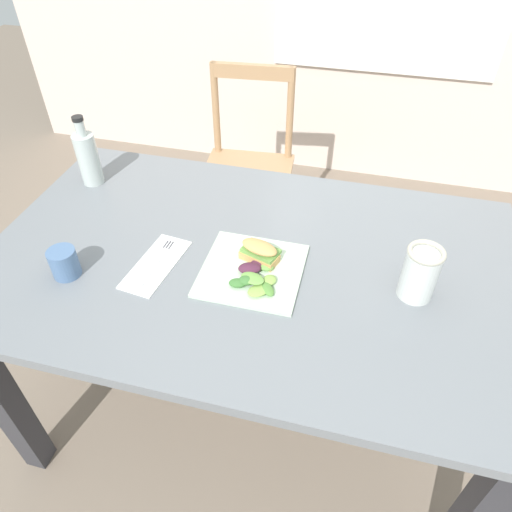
{
  "coord_description": "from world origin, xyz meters",
  "views": [
    {
      "loc": [
        0.15,
        -0.78,
        1.58
      ],
      "look_at": [
        -0.08,
        0.11,
        0.76
      ],
      "focal_mm": 32.76,
      "sensor_mm": 36.0,
      "label": 1
    }
  ],
  "objects_px": {
    "fork_on_napkin": "(159,259)",
    "cup_extra_side": "(64,263)",
    "chair_wooden_far": "(248,169)",
    "bottle_cold_brew": "(89,160)",
    "mason_jar_iced_tea": "(419,275)",
    "dining_table": "(250,287)",
    "plate_lunch": "(252,270)",
    "sandwich_half_front": "(260,251)"
  },
  "relations": [
    {
      "from": "mason_jar_iced_tea",
      "to": "bottle_cold_brew",
      "type": "bearing_deg",
      "value": 165.56
    },
    {
      "from": "dining_table",
      "to": "chair_wooden_far",
      "type": "bearing_deg",
      "value": 105.65
    },
    {
      "from": "plate_lunch",
      "to": "mason_jar_iced_tea",
      "type": "bearing_deg",
      "value": 3.29
    },
    {
      "from": "sandwich_half_front",
      "to": "bottle_cold_brew",
      "type": "height_order",
      "value": "bottle_cold_brew"
    },
    {
      "from": "cup_extra_side",
      "to": "chair_wooden_far",
      "type": "bearing_deg",
      "value": 80.22
    },
    {
      "from": "chair_wooden_far",
      "to": "cup_extra_side",
      "type": "relative_size",
      "value": 11.25
    },
    {
      "from": "fork_on_napkin",
      "to": "mason_jar_iced_tea",
      "type": "xyz_separation_m",
      "value": [
        0.66,
        0.04,
        0.06
      ]
    },
    {
      "from": "dining_table",
      "to": "chair_wooden_far",
      "type": "relative_size",
      "value": 1.64
    },
    {
      "from": "dining_table",
      "to": "mason_jar_iced_tea",
      "type": "bearing_deg",
      "value": -3.85
    },
    {
      "from": "dining_table",
      "to": "fork_on_napkin",
      "type": "height_order",
      "value": "fork_on_napkin"
    },
    {
      "from": "fork_on_napkin",
      "to": "cup_extra_side",
      "type": "distance_m",
      "value": 0.23
    },
    {
      "from": "chair_wooden_far",
      "to": "fork_on_napkin",
      "type": "bearing_deg",
      "value": -88.75
    },
    {
      "from": "dining_table",
      "to": "cup_extra_side",
      "type": "relative_size",
      "value": 18.5
    },
    {
      "from": "bottle_cold_brew",
      "to": "mason_jar_iced_tea",
      "type": "xyz_separation_m",
      "value": [
        1.02,
        -0.26,
        -0.02
      ]
    },
    {
      "from": "chair_wooden_far",
      "to": "bottle_cold_brew",
      "type": "distance_m",
      "value": 0.84
    },
    {
      "from": "chair_wooden_far",
      "to": "plate_lunch",
      "type": "height_order",
      "value": "chair_wooden_far"
    },
    {
      "from": "cup_extra_side",
      "to": "plate_lunch",
      "type": "bearing_deg",
      "value": 15.3
    },
    {
      "from": "fork_on_napkin",
      "to": "cup_extra_side",
      "type": "bearing_deg",
      "value": -153.01
    },
    {
      "from": "plate_lunch",
      "to": "bottle_cold_brew",
      "type": "distance_m",
      "value": 0.68
    },
    {
      "from": "chair_wooden_far",
      "to": "bottle_cold_brew",
      "type": "bearing_deg",
      "value": -116.73
    },
    {
      "from": "plate_lunch",
      "to": "sandwich_half_front",
      "type": "bearing_deg",
      "value": 75.81
    },
    {
      "from": "dining_table",
      "to": "bottle_cold_brew",
      "type": "distance_m",
      "value": 0.66
    },
    {
      "from": "sandwich_half_front",
      "to": "bottle_cold_brew",
      "type": "xyz_separation_m",
      "value": [
        -0.62,
        0.25,
        0.04
      ]
    },
    {
      "from": "dining_table",
      "to": "chair_wooden_far",
      "type": "distance_m",
      "value": 0.95
    },
    {
      "from": "mason_jar_iced_tea",
      "to": "cup_extra_side",
      "type": "relative_size",
      "value": 1.83
    },
    {
      "from": "plate_lunch",
      "to": "bottle_cold_brew",
      "type": "bearing_deg",
      "value": 154.95
    },
    {
      "from": "sandwich_half_front",
      "to": "bottle_cold_brew",
      "type": "distance_m",
      "value": 0.67
    },
    {
      "from": "sandwich_half_front",
      "to": "mason_jar_iced_tea",
      "type": "distance_m",
      "value": 0.4
    },
    {
      "from": "cup_extra_side",
      "to": "bottle_cold_brew",
      "type": "bearing_deg",
      "value": 110.2
    },
    {
      "from": "bottle_cold_brew",
      "to": "plate_lunch",
      "type": "bearing_deg",
      "value": -25.05
    },
    {
      "from": "fork_on_napkin",
      "to": "cup_extra_side",
      "type": "height_order",
      "value": "cup_extra_side"
    },
    {
      "from": "dining_table",
      "to": "sandwich_half_front",
      "type": "bearing_deg",
      "value": -22.64
    },
    {
      "from": "sandwich_half_front",
      "to": "fork_on_napkin",
      "type": "relative_size",
      "value": 0.6
    },
    {
      "from": "chair_wooden_far",
      "to": "bottle_cold_brew",
      "type": "relative_size",
      "value": 3.85
    },
    {
      "from": "dining_table",
      "to": "mason_jar_iced_tea",
      "type": "height_order",
      "value": "mason_jar_iced_tea"
    },
    {
      "from": "dining_table",
      "to": "bottle_cold_brew",
      "type": "relative_size",
      "value": 6.33
    },
    {
      "from": "dining_table",
      "to": "plate_lunch",
      "type": "height_order",
      "value": "plate_lunch"
    },
    {
      "from": "plate_lunch",
      "to": "fork_on_napkin",
      "type": "relative_size",
      "value": 1.38
    },
    {
      "from": "chair_wooden_far",
      "to": "sandwich_half_front",
      "type": "height_order",
      "value": "chair_wooden_far"
    },
    {
      "from": "dining_table",
      "to": "plate_lunch",
      "type": "distance_m",
      "value": 0.13
    },
    {
      "from": "bottle_cold_brew",
      "to": "sandwich_half_front",
      "type": "bearing_deg",
      "value": -21.6
    },
    {
      "from": "dining_table",
      "to": "fork_on_napkin",
      "type": "bearing_deg",
      "value": -162.74
    }
  ]
}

